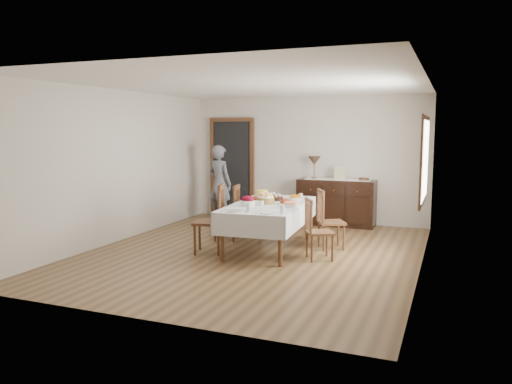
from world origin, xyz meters
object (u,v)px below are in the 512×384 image
at_px(sideboard, 336,202).
at_px(chair_left_near, 212,218).
at_px(chair_left_far, 229,212).
at_px(chair_right_near, 317,229).
at_px(dining_table, 269,209).
at_px(person, 220,181).
at_px(chair_right_far, 328,219).
at_px(table_lamp, 314,161).

bearing_deg(sideboard, chair_left_near, -113.68).
height_order(chair_left_far, chair_right_near, chair_left_far).
height_order(dining_table, person, person).
xyz_separation_m(dining_table, chair_left_far, (-0.88, 0.40, -0.17)).
height_order(chair_left_far, person, person).
bearing_deg(chair_left_far, chair_right_near, 57.63).
relative_size(chair_right_near, person, 0.53).
height_order(chair_right_near, sideboard, sideboard).
distance_m(chair_left_far, person, 1.81).
relative_size(dining_table, chair_right_far, 2.33).
xyz_separation_m(chair_left_near, person, (-1.05, 2.45, 0.31)).
relative_size(chair_left_far, sideboard, 0.63).
bearing_deg(sideboard, chair_right_far, -80.97).
bearing_deg(dining_table, chair_left_far, 151.50).
distance_m(dining_table, chair_left_near, 0.92).
xyz_separation_m(chair_left_far, chair_right_near, (1.75, -0.72, -0.03)).
distance_m(chair_left_near, person, 2.68).
height_order(chair_left_near, chair_left_far, chair_left_near).
relative_size(chair_left_near, chair_left_far, 1.11).
height_order(person, table_lamp, person).
bearing_deg(dining_table, table_lamp, 83.88).
bearing_deg(table_lamp, chair_right_near, -74.08).
bearing_deg(chair_left_near, table_lamp, 147.87).
xyz_separation_m(chair_left_near, sideboard, (1.30, 2.97, -0.08)).
distance_m(chair_left_near, table_lamp, 3.16).
bearing_deg(person, dining_table, 151.27).
distance_m(chair_right_far, sideboard, 2.05).
distance_m(chair_left_far, table_lamp, 2.38).
distance_m(chair_right_near, person, 3.51).
bearing_deg(chair_right_far, chair_left_near, 92.12).
bearing_deg(chair_right_near, chair_left_near, 68.27).
xyz_separation_m(dining_table, person, (-1.79, 1.92, 0.20)).
height_order(chair_right_near, person, person).
relative_size(chair_right_near, chair_right_far, 0.95).
xyz_separation_m(chair_right_near, chair_right_far, (0.00, 0.73, 0.03)).
height_order(chair_left_near, chair_right_far, chair_left_near).
bearing_deg(chair_left_near, chair_right_near, 80.90).
bearing_deg(chair_right_far, table_lamp, -6.64).
distance_m(chair_left_far, chair_right_far, 1.75).
relative_size(chair_left_far, table_lamp, 2.11).
relative_size(dining_table, table_lamp, 4.89).
xyz_separation_m(chair_left_near, chair_right_near, (1.62, 0.21, -0.09)).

